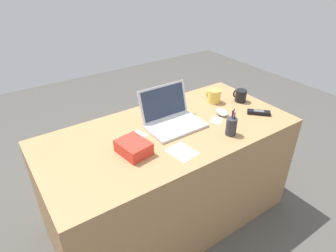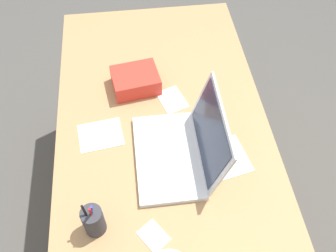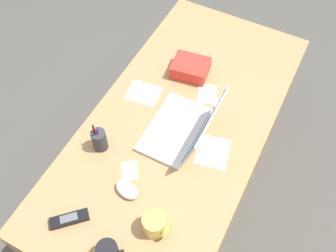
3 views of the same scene
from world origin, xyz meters
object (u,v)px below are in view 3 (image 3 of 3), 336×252
(computer_mouse, at_px, (127,190))
(pen_holder, at_px, (99,140))
(coffee_mug_white, at_px, (155,224))
(laptop, at_px, (183,128))
(cordless_phone, at_px, (69,219))
(snack_bag, at_px, (190,68))

(computer_mouse, height_order, pen_holder, pen_holder)
(pen_holder, bearing_deg, coffee_mug_white, 60.98)
(laptop, distance_m, computer_mouse, 0.36)
(laptop, bearing_deg, computer_mouse, -12.59)
(laptop, xyz_separation_m, cordless_phone, (0.55, -0.21, -0.03))
(coffee_mug_white, xyz_separation_m, snack_bag, (-0.77, -0.22, -0.01))
(computer_mouse, distance_m, coffee_mug_white, 0.19)
(laptop, height_order, coffee_mug_white, laptop)
(coffee_mug_white, distance_m, snack_bag, 0.80)
(laptop, relative_size, snack_bag, 2.00)
(laptop, bearing_deg, pen_holder, -52.42)
(laptop, xyz_separation_m, snack_bag, (-0.34, -0.13, -0.01))
(computer_mouse, xyz_separation_m, snack_bag, (-0.69, -0.05, 0.02))
(coffee_mug_white, relative_size, cordless_phone, 0.75)
(computer_mouse, height_order, coffee_mug_white, coffee_mug_white)
(pen_holder, xyz_separation_m, snack_bag, (-0.56, 0.16, -0.02))
(computer_mouse, distance_m, pen_holder, 0.25)
(snack_bag, bearing_deg, cordless_phone, -5.48)
(cordless_phone, bearing_deg, laptop, 159.05)
(computer_mouse, bearing_deg, pen_holder, -107.76)
(coffee_mug_white, height_order, cordless_phone, coffee_mug_white)
(cordless_phone, xyz_separation_m, snack_bag, (-0.89, 0.09, 0.02))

